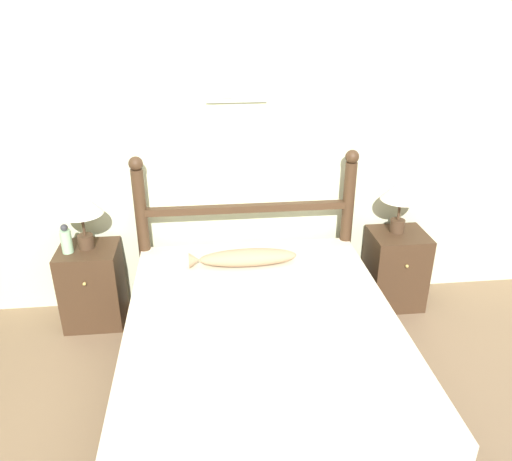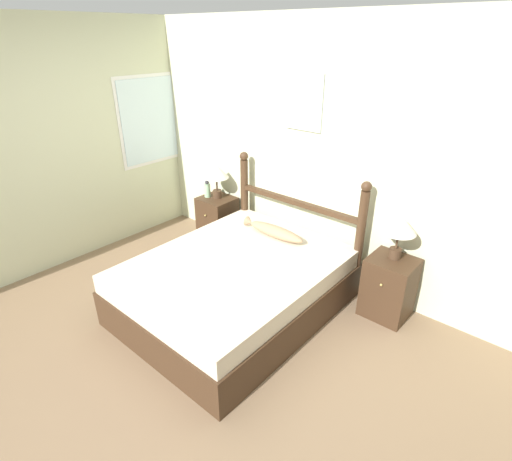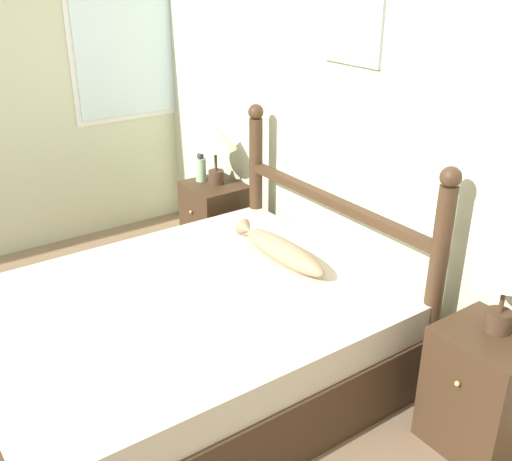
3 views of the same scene
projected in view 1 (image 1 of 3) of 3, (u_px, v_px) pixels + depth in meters
wall_back at (248, 135)px, 3.45m from camera, size 6.40×0.08×2.55m
bed at (262, 356)px, 2.89m from camera, size 1.55×1.96×0.52m
headboard at (247, 227)px, 3.57m from camera, size 1.56×0.10×1.20m
nightstand_left at (93, 285)px, 3.53m from camera, size 0.40×0.39×0.58m
nightstand_right at (395, 268)px, 3.75m from camera, size 0.40×0.39×0.58m
table_lamp_left at (80, 205)px, 3.29m from camera, size 0.29×0.29×0.41m
table_lamp_right at (402, 192)px, 3.53m from camera, size 0.29×0.29×0.41m
bottle at (66, 240)px, 3.32m from camera, size 0.07×0.07×0.21m
fish_pillow at (245, 258)px, 3.31m from camera, size 0.72×0.15×0.11m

